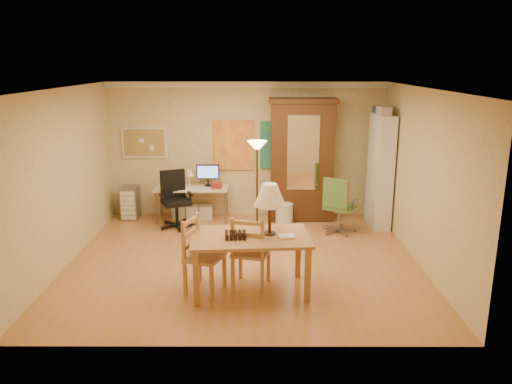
{
  "coord_description": "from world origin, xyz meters",
  "views": [
    {
      "loc": [
        0.21,
        -7.44,
        3.08
      ],
      "look_at": [
        0.2,
        0.3,
        1.05
      ],
      "focal_mm": 35.0,
      "sensor_mm": 36.0,
      "label": 1
    }
  ],
  "objects_px": {
    "dining_table": "(257,225)",
    "computer_desk": "(194,200)",
    "armoire": "(302,167)",
    "bookshelf": "(380,171)",
    "office_chair_green": "(338,218)",
    "office_chair_black": "(176,212)"
  },
  "relations": [
    {
      "from": "office_chair_black",
      "to": "office_chair_green",
      "type": "xyz_separation_m",
      "value": [
        3.04,
        -0.32,
        -0.01
      ]
    },
    {
      "from": "dining_table",
      "to": "bookshelf",
      "type": "height_order",
      "value": "bookshelf"
    },
    {
      "from": "office_chair_black",
      "to": "bookshelf",
      "type": "height_order",
      "value": "bookshelf"
    },
    {
      "from": "computer_desk",
      "to": "office_chair_green",
      "type": "bearing_deg",
      "value": -16.46
    },
    {
      "from": "armoire",
      "to": "bookshelf",
      "type": "height_order",
      "value": "armoire"
    },
    {
      "from": "armoire",
      "to": "computer_desk",
      "type": "bearing_deg",
      "value": -177.72
    },
    {
      "from": "computer_desk",
      "to": "armoire",
      "type": "relative_size",
      "value": 0.6
    },
    {
      "from": "computer_desk",
      "to": "office_chair_green",
      "type": "xyz_separation_m",
      "value": [
        2.78,
        -0.82,
        -0.12
      ]
    },
    {
      "from": "dining_table",
      "to": "armoire",
      "type": "distance_m",
      "value": 3.41
    },
    {
      "from": "dining_table",
      "to": "computer_desk",
      "type": "bearing_deg",
      "value": 111.71
    },
    {
      "from": "office_chair_black",
      "to": "office_chair_green",
      "type": "bearing_deg",
      "value": -6.02
    },
    {
      "from": "dining_table",
      "to": "computer_desk",
      "type": "relative_size",
      "value": 1.15
    },
    {
      "from": "dining_table",
      "to": "office_chair_green",
      "type": "xyz_separation_m",
      "value": [
        1.5,
        2.39,
        -0.67
      ]
    },
    {
      "from": "dining_table",
      "to": "armoire",
      "type": "bearing_deg",
      "value": 75.09
    },
    {
      "from": "office_chair_black",
      "to": "armoire",
      "type": "relative_size",
      "value": 0.45
    },
    {
      "from": "dining_table",
      "to": "armoire",
      "type": "xyz_separation_m",
      "value": [
        0.88,
        3.29,
        0.09
      ]
    },
    {
      "from": "office_chair_green",
      "to": "bookshelf",
      "type": "distance_m",
      "value": 1.23
    },
    {
      "from": "armoire",
      "to": "office_chair_green",
      "type": "bearing_deg",
      "value": -55.54
    },
    {
      "from": "computer_desk",
      "to": "armoire",
      "type": "xyz_separation_m",
      "value": [
        2.15,
        0.09,
        0.64
      ]
    },
    {
      "from": "dining_table",
      "to": "bookshelf",
      "type": "distance_m",
      "value": 3.68
    },
    {
      "from": "armoire",
      "to": "bookshelf",
      "type": "bearing_deg",
      "value": -16.86
    },
    {
      "from": "dining_table",
      "to": "computer_desk",
      "type": "xyz_separation_m",
      "value": [
        -1.28,
        3.21,
        -0.55
      ]
    }
  ]
}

